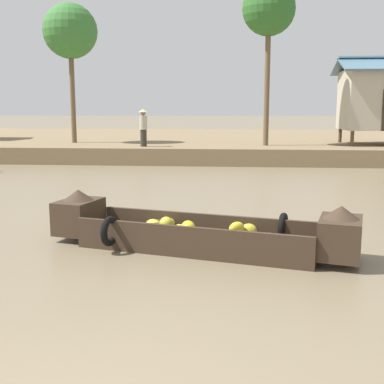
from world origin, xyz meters
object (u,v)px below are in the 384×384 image
(stilt_house_mid_left, at_px, (382,99))
(palm_tree_mid, at_px, (70,32))
(banana_boat, at_px, (196,231))
(vendor_person, at_px, (143,126))
(palm_tree_near, at_px, (269,10))

(stilt_house_mid_left, bearing_deg, palm_tree_mid, 179.89)
(banana_boat, bearing_deg, vendor_person, 104.18)
(palm_tree_near, xyz_separation_m, palm_tree_mid, (-9.36, 1.01, -0.65))
(banana_boat, bearing_deg, stilt_house_mid_left, 64.81)
(palm_tree_mid, bearing_deg, stilt_house_mid_left, -0.11)
(stilt_house_mid_left, relative_size, palm_tree_near, 0.59)
(palm_tree_mid, bearing_deg, banana_boat, -65.12)
(palm_tree_mid, distance_m, vendor_person, 6.25)
(stilt_house_mid_left, distance_m, palm_tree_near, 6.67)
(stilt_house_mid_left, distance_m, vendor_person, 11.14)
(banana_boat, xyz_separation_m, palm_tree_mid, (-7.33, 15.80, 5.71))
(palm_tree_near, bearing_deg, banana_boat, -97.83)
(palm_tree_mid, xyz_separation_m, vendor_person, (3.89, -2.19, -4.37))
(banana_boat, height_order, palm_tree_mid, palm_tree_mid)
(vendor_person, bearing_deg, palm_tree_near, 12.10)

